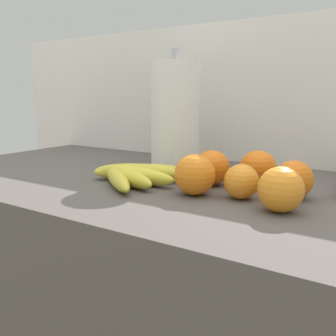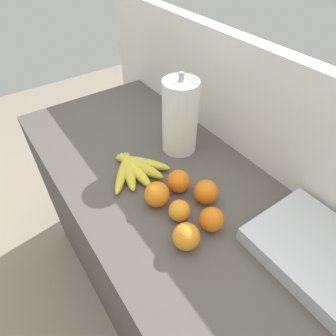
% 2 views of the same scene
% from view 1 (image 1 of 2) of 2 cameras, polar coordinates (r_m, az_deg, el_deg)
% --- Properties ---
extents(wall_back, '(2.10, 0.06, 1.30)m').
position_cam_1_polar(wall_back, '(1.19, 17.07, -11.50)').
color(wall_back, silver).
rests_on(wall_back, ground).
extents(banana_bunch, '(0.22, 0.24, 0.04)m').
position_cam_1_polar(banana_bunch, '(0.85, -5.39, -0.99)').
color(banana_bunch, gold).
rests_on(banana_bunch, counter).
extents(orange_center, '(0.07, 0.07, 0.07)m').
position_cam_1_polar(orange_center, '(0.73, 10.91, -2.01)').
color(orange_center, orange).
rests_on(orange_center, counter).
extents(orange_back_right, '(0.08, 0.08, 0.08)m').
position_cam_1_polar(orange_back_right, '(0.83, 6.58, 0.03)').
color(orange_back_right, orange).
rests_on(orange_back_right, counter).
extents(orange_right, '(0.07, 0.07, 0.07)m').
position_cam_1_polar(orange_right, '(0.76, 18.20, -1.71)').
color(orange_right, orange).
rests_on(orange_right, counter).
extents(orange_far_right, '(0.08, 0.08, 0.08)m').
position_cam_1_polar(orange_far_right, '(0.75, 4.04, -1.01)').
color(orange_far_right, orange).
rests_on(orange_far_right, counter).
extents(orange_front, '(0.08, 0.08, 0.08)m').
position_cam_1_polar(orange_front, '(0.84, 13.29, -0.09)').
color(orange_front, orange).
rests_on(orange_front, counter).
extents(orange_back_left, '(0.08, 0.08, 0.08)m').
position_cam_1_polar(orange_back_left, '(0.67, 16.51, -3.10)').
color(orange_back_left, orange).
rests_on(orange_back_left, counter).
extents(paper_towel_roll, '(0.13, 0.13, 0.31)m').
position_cam_1_polar(paper_towel_roll, '(1.02, 1.09, 7.90)').
color(paper_towel_roll, white).
rests_on(paper_towel_roll, counter).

